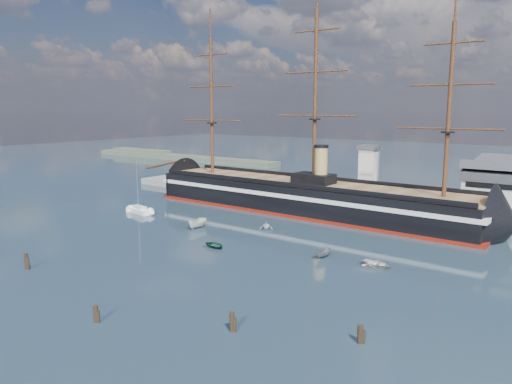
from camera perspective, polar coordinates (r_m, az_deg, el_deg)
The scene contains 15 objects.
ground at distance 107.91m, azimuth 3.77°, elevation -4.63°, with size 600.00×600.00×0.00m, color #273A47.
quay at distance 134.94m, azimuth 15.80°, elevation -2.10°, with size 180.00×18.00×2.00m, color slate.
quay_tower at distance 133.28m, azimuth 12.71°, elevation 2.14°, with size 5.00×5.00×15.00m.
shoreline at distance 269.34m, azimuth -10.08°, elevation 4.09°, with size 120.00×10.00×4.00m.
warship at distance 128.58m, azimuth 5.13°, elevation -0.50°, with size 113.05×18.19×53.94m.
sailboat at distance 130.47m, azimuth -13.14°, elevation -1.99°, with size 8.74×4.39×13.44m.
motorboat_a at distance 112.13m, azimuth -6.71°, elevation -4.14°, with size 6.54×2.40×2.61m, color white.
motorboat_b at distance 96.58m, azimuth -4.71°, elevation -6.35°, with size 2.95×1.18×1.38m, color #173C2F.
motorboat_c at distance 90.69m, azimuth 7.68°, elevation -7.47°, with size 4.92×1.81×1.97m, color slate.
motorboat_d at distance 110.58m, azimuth 1.18°, elevation -4.27°, with size 5.36×2.32×1.97m, color white.
motorboat_e at distance 87.35m, azimuth 13.61°, elevation -8.33°, with size 3.32×1.33×1.55m, color beige.
piling_near_left at distance 92.11m, azimuth -24.72°, elevation -8.01°, with size 0.64×0.64×3.43m, color black.
piling_near_mid at distance 67.52m, azimuth -17.79°, elevation -13.96°, with size 0.64×0.64×2.86m, color black.
piling_near_right at distance 62.09m, azimuth -2.76°, elevation -15.64°, with size 0.64×0.64×3.12m, color black.
piling_far_right at distance 60.53m, azimuth 11.76°, elevation -16.54°, with size 0.64×0.64×2.86m, color black.
Camera 1 is at (57.13, -47.65, 26.43)m, focal length 35.00 mm.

